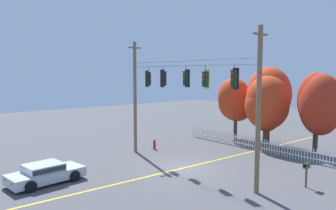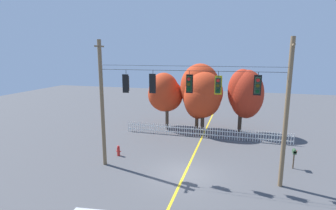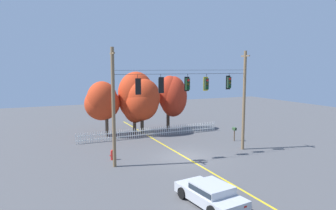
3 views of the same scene
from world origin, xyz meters
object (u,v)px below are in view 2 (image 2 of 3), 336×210
at_px(traffic_signal_southbound_primary, 258,85).
at_px(autumn_maple_far_west, 245,93).
at_px(roadside_mailbox, 294,153).
at_px(traffic_signal_westbound_side, 189,84).
at_px(autumn_maple_near_fence, 165,93).
at_px(traffic_signal_northbound_secondary, 153,83).
at_px(autumn_maple_mid, 199,91).
at_px(fire_hydrant, 118,151).
at_px(autumn_oak_far_east, 203,95).
at_px(traffic_signal_northbound_primary, 218,85).
at_px(traffic_signal_eastbound_side, 126,83).

relative_size(traffic_signal_southbound_primary, autumn_maple_far_west, 0.21).
distance_m(traffic_signal_southbound_primary, roadside_mailbox, 6.30).
xyz_separation_m(traffic_signal_westbound_side, autumn_maple_far_west, (3.51, 10.42, -1.94)).
bearing_deg(autumn_maple_far_west, autumn_maple_near_fence, 179.89).
relative_size(traffic_signal_northbound_secondary, autumn_maple_mid, 0.21).
xyz_separation_m(autumn_maple_mid, fire_hydrant, (-4.79, -8.75, -3.63)).
xyz_separation_m(autumn_maple_near_fence, autumn_oak_far_east, (4.18, -0.93, 0.08)).
distance_m(traffic_signal_northbound_secondary, traffic_signal_southbound_primary, 6.30).
xyz_separation_m(traffic_signal_northbound_primary, autumn_maple_mid, (-2.76, 10.45, -1.90)).
distance_m(autumn_maple_mid, autumn_oak_far_east, 1.13).
relative_size(traffic_signal_northbound_secondary, autumn_maple_far_west, 0.23).
bearing_deg(traffic_signal_westbound_side, autumn_maple_mid, 95.52).
bearing_deg(autumn_maple_mid, autumn_maple_near_fence, -179.80).
xyz_separation_m(traffic_signal_westbound_side, autumn_oak_far_east, (-0.43, 9.51, -2.18)).
xyz_separation_m(traffic_signal_westbound_side, traffic_signal_northbound_primary, (1.75, -0.00, -0.03)).
relative_size(autumn_maple_mid, fire_hydrant, 8.34).
xyz_separation_m(traffic_signal_northbound_primary, autumn_oak_far_east, (-2.18, 9.51, -2.15)).
xyz_separation_m(autumn_oak_far_east, autumn_maple_far_west, (3.94, 0.91, 0.24)).
bearing_deg(autumn_maple_far_west, fire_hydrant, -136.87).
bearing_deg(roadside_mailbox, traffic_signal_southbound_primary, -135.12).
bearing_deg(autumn_maple_mid, roadside_mailbox, -44.22).
relative_size(traffic_signal_westbound_side, fire_hydrant, 1.69).
xyz_separation_m(autumn_oak_far_east, fire_hydrant, (-5.37, -7.81, -3.38)).
bearing_deg(traffic_signal_northbound_primary, traffic_signal_westbound_side, 179.99).
bearing_deg(fire_hydrant, autumn_oak_far_east, 55.49).
bearing_deg(fire_hydrant, traffic_signal_eastbound_side, -46.61).
bearing_deg(autumn_maple_mid, autumn_maple_far_west, -0.35).
relative_size(traffic_signal_eastbound_side, autumn_oak_far_east, 0.25).
relative_size(traffic_signal_northbound_secondary, autumn_oak_far_east, 0.24).
bearing_deg(roadside_mailbox, traffic_signal_westbound_side, -157.45).
relative_size(traffic_signal_eastbound_side, autumn_maple_near_fence, 0.26).
distance_m(autumn_maple_near_fence, fire_hydrant, 9.41).
distance_m(autumn_maple_far_west, roadside_mailbox, 8.77).
bearing_deg(traffic_signal_westbound_side, fire_hydrant, 163.64).
relative_size(traffic_signal_eastbound_side, fire_hydrant, 1.83).
distance_m(traffic_signal_westbound_side, autumn_maple_far_west, 11.17).
xyz_separation_m(autumn_maple_near_fence, autumn_maple_far_west, (8.12, -0.02, 0.32)).
height_order(autumn_maple_near_fence, autumn_maple_far_west, autumn_maple_far_west).
xyz_separation_m(traffic_signal_southbound_primary, autumn_maple_far_west, (-0.47, 10.42, -1.98)).
xyz_separation_m(autumn_maple_near_fence, autumn_maple_mid, (3.60, 0.01, 0.33)).
distance_m(traffic_signal_westbound_side, traffic_signal_northbound_primary, 1.75).
distance_m(autumn_maple_near_fence, autumn_maple_far_west, 8.13).
height_order(traffic_signal_northbound_secondary, autumn_maple_mid, autumn_maple_mid).
distance_m(autumn_maple_near_fence, autumn_oak_far_east, 4.28).
bearing_deg(autumn_maple_far_west, traffic_signal_southbound_primary, -87.44).
bearing_deg(traffic_signal_southbound_primary, traffic_signal_northbound_secondary, -179.82).
relative_size(autumn_maple_mid, roadside_mailbox, 4.88).
distance_m(autumn_oak_far_east, roadside_mailbox, 10.21).
height_order(traffic_signal_southbound_primary, fire_hydrant, traffic_signal_southbound_primary).
relative_size(traffic_signal_westbound_side, autumn_maple_near_fence, 0.24).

